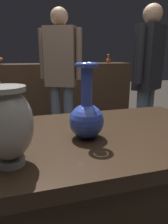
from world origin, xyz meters
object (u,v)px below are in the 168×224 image
vase_centerpiece (87,116)px  visitor_center_back (61,72)px  vase_tall_behind (7,124)px  visitor_near_right (148,75)px  shelf_vase_far_right (108,60)px  shelf_vase_right (76,59)px

vase_centerpiece → visitor_center_back: (0.16, 1.52, 0.04)m
vase_tall_behind → visitor_near_right: bearing=44.8°
visitor_center_back → visitor_near_right: 0.91m
vase_tall_behind → visitor_center_back: 1.71m
visitor_near_right → vase_centerpiece: bearing=15.4°
shelf_vase_far_right → visitor_near_right: bearing=-93.3°
vase_tall_behind → shelf_vase_far_right: bearing=61.8°
visitor_center_back → shelf_vase_far_right: bearing=-113.3°
vase_tall_behind → visitor_center_back: visitor_center_back is taller
shelf_vase_right → vase_centerpiece: bearing=-102.8°
vase_centerpiece → vase_tall_behind: 0.31m
visitor_center_back → shelf_vase_right: bearing=-90.8°
shelf_vase_far_right → visitor_near_right: (-0.07, -1.21, -0.11)m
visitor_center_back → visitor_near_right: size_ratio=1.01×
vase_centerpiece → vase_tall_behind: (-0.27, -0.14, 0.04)m
shelf_vase_far_right → visitor_near_right: visitor_near_right is taller
shelf_vase_far_right → vase_centerpiece: bearing=-114.2°
shelf_vase_right → shelf_vase_far_right: bearing=5.6°
visitor_near_right → shelf_vase_far_right: bearing=-126.5°
vase_tall_behind → shelf_vase_right: shelf_vase_right is taller
shelf_vase_right → visitor_near_right: visitor_near_right is taller
shelf_vase_far_right → visitor_center_back: (-0.87, -0.77, -0.11)m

